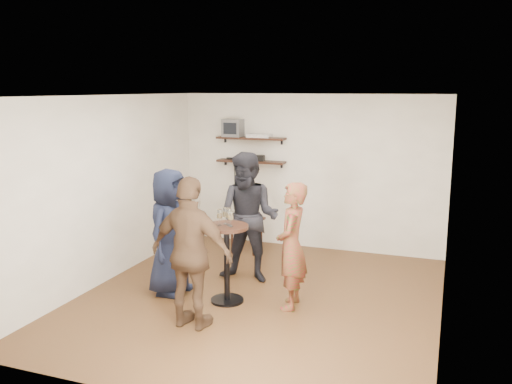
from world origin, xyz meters
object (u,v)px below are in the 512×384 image
side_table (247,224)px  person_navy (170,232)px  radio (258,158)px  person_plaid (292,246)px  dvd_deck (259,136)px  drinks_table (227,253)px  person_dark (249,218)px  crt_monitor (233,128)px  person_brown (191,253)px

side_table → person_navy: (-0.28, -2.07, 0.37)m
radio → person_plaid: person_plaid is taller
dvd_deck → drinks_table: (0.50, -2.60, -1.25)m
person_dark → person_navy: size_ratio=1.09×
drinks_table → person_dark: bearing=91.1°
drinks_table → person_navy: (-0.82, 0.03, 0.19)m
person_navy → dvd_deck: bearing=-5.0°
person_navy → person_dark: bearing=-43.3°
drinks_table → person_dark: size_ratio=0.55×
drinks_table → radio: bearing=101.4°
crt_monitor → person_brown: 3.72m
radio → drinks_table: radio is taller
side_table → person_navy: bearing=-97.8°
person_navy → crt_monitor: bearing=5.6°
side_table → person_dark: bearing=-67.7°
person_brown → crt_monitor: bearing=-70.0°
crt_monitor → side_table: (0.44, -0.50, -1.55)m
dvd_deck → person_dark: size_ratio=0.22×
drinks_table → side_table: bearing=104.4°
side_table → person_dark: 1.45m
radio → person_brown: bearing=-82.5°
person_plaid → radio: bearing=-159.4°
drinks_table → person_plaid: person_plaid is taller
dvd_deck → drinks_table: dvd_deck is taller
radio → drinks_table: size_ratio=0.22×
radio → person_dark: size_ratio=0.12×
dvd_deck → person_brown: size_ratio=0.23×
crt_monitor → person_brown: size_ratio=0.18×
drinks_table → crt_monitor: bearing=110.6°
person_navy → person_brown: 1.14m
radio → person_brown: (0.45, -3.42, -0.65)m
radio → person_navy: 2.68m
crt_monitor → radio: 0.67m
dvd_deck → person_navy: (-0.33, -2.57, -1.06)m
radio → side_table: bearing=-91.7°
crt_monitor → dvd_deck: size_ratio=0.80×
person_plaid → person_navy: 1.64m
crt_monitor → side_table: 1.68m
dvd_deck → side_table: 1.51m
side_table → person_plaid: size_ratio=0.36×
side_table → drinks_table: size_ratio=0.56×
radio → person_navy: size_ratio=0.13×
crt_monitor → person_navy: bearing=-86.6°
person_dark → person_brown: (-0.06, -1.65, -0.04)m
dvd_deck → side_table: dvd_deck is taller
person_plaid → side_table: bearing=-153.5°
crt_monitor → person_brown: crt_monitor is taller
drinks_table → person_plaid: bearing=7.8°
crt_monitor → drinks_table: size_ratio=0.32×
dvd_deck → person_plaid: dvd_deck is taller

